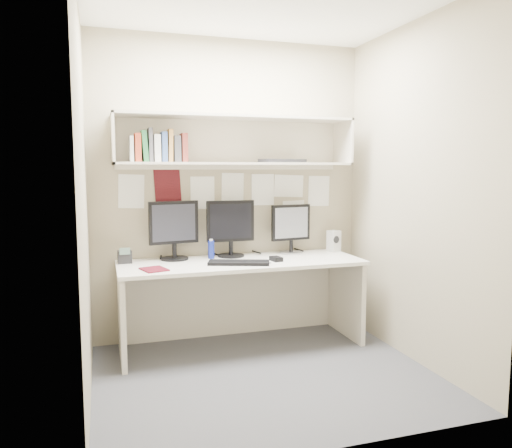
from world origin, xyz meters
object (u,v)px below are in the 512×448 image
object	(u,v)px
speaker	(334,241)
keyboard	(239,263)
monitor_right	(291,227)
maroon_notebook	(154,269)
desk	(241,303)
desk_phone	(125,257)
monitor_center	(231,226)
monitor_left	(174,228)

from	to	relation	value
speaker	keyboard	bearing A→B (deg)	-178.92
monitor_right	maroon_notebook	bearing A→B (deg)	-170.20
desk	desk_phone	xyz separation A→B (m)	(-0.93, 0.18, 0.42)
monitor_center	desk_phone	world-z (taller)	monitor_center
keyboard	speaker	world-z (taller)	speaker
monitor_right	maroon_notebook	xyz separation A→B (m)	(-1.26, -0.40, -0.23)
desk_phone	monitor_right	bearing A→B (deg)	0.05
keyboard	desk_phone	distance (m)	0.92
monitor_center	speaker	size ratio (longest dim) A/B	2.52
monitor_right	speaker	bearing A→B (deg)	-10.93
desk	speaker	size ratio (longest dim) A/B	10.40
monitor_left	speaker	xyz separation A→B (m)	(1.46, -0.02, -0.17)
keyboard	maroon_notebook	distance (m)	0.67
speaker	desk_phone	xyz separation A→B (m)	(-1.87, -0.02, -0.04)
desk	monitor_left	world-z (taller)	monitor_left
monitor_center	monitor_right	xyz separation A→B (m)	(0.56, 0.00, -0.02)
monitor_center	monitor_right	distance (m)	0.56
desk	keyboard	size ratio (longest dim) A/B	4.12
desk	monitor_left	xyz separation A→B (m)	(-0.52, 0.22, 0.63)
monitor_center	maroon_notebook	bearing A→B (deg)	-151.02
desk	maroon_notebook	world-z (taller)	maroon_notebook
monitor_center	desk_phone	size ratio (longest dim) A/B	3.68
speaker	desk_phone	world-z (taller)	speaker
monitor_right	monitor_center	bearing A→B (deg)	172.30
keyboard	maroon_notebook	xyz separation A→B (m)	(-0.67, -0.03, -0.01)
monitor_right	keyboard	distance (m)	0.72
speaker	desk_phone	size ratio (longest dim) A/B	1.46
monitor_left	speaker	bearing A→B (deg)	-10.47
desk	desk_phone	size ratio (longest dim) A/B	15.15
desk	speaker	distance (m)	1.06
desk	keyboard	world-z (taller)	keyboard
monitor_left	monitor_center	size ratio (longest dim) A/B	1.01
desk	monitor_center	size ratio (longest dim) A/B	4.12
monitor_center	monitor_right	size ratio (longest dim) A/B	1.11
monitor_center	speaker	xyz separation A→B (m)	(0.97, -0.02, -0.17)
monitor_center	desk_phone	distance (m)	0.92
monitor_left	speaker	size ratio (longest dim) A/B	2.55
monitor_right	keyboard	bearing A→B (deg)	-155.98
monitor_center	maroon_notebook	distance (m)	0.84
monitor_right	maroon_notebook	size ratio (longest dim) A/B	2.13
monitor_left	desk_phone	world-z (taller)	monitor_left
monitor_right	keyboard	xyz separation A→B (m)	(-0.58, -0.36, -0.23)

